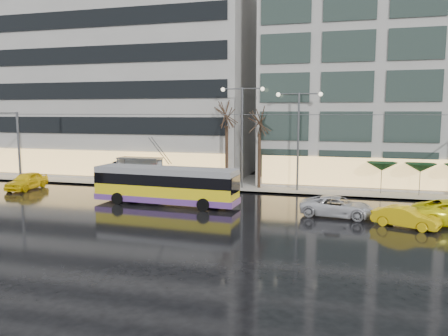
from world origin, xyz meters
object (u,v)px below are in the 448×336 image
at_px(street_lamp_near, 242,123).
at_px(taxi_a, 27,181).
at_px(bus_shelter, 137,164).
at_px(trolleybus, 166,187).

height_order(street_lamp_near, taxi_a, street_lamp_near).
distance_m(street_lamp_near, taxi_a, 20.26).
bearing_deg(bus_shelter, street_lamp_near, 0.63).
relative_size(bus_shelter, street_lamp_near, 0.47).
bearing_deg(trolleybus, bus_shelter, 128.27).
bearing_deg(street_lamp_near, taxi_a, -164.43).
bearing_deg(trolleybus, taxi_a, 169.14).
bearing_deg(street_lamp_near, trolleybus, -116.83).
bearing_deg(taxi_a, street_lamp_near, 10.79).
distance_m(trolleybus, street_lamp_near, 10.16).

